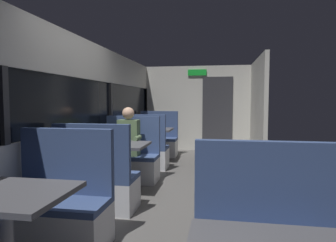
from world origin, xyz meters
name	(u,v)px	position (x,y,z in m)	size (l,w,h in m)	color
ground_plane	(174,202)	(0.00, 0.00, -0.01)	(3.30, 9.20, 0.02)	#514F4C
carriage_window_panel_left	(74,119)	(-1.45, 0.00, 1.11)	(0.09, 8.48, 2.30)	beige
carriage_end_bulkhead	(199,109)	(0.06, 4.19, 1.14)	(2.90, 0.11, 2.30)	beige
carriage_aisle_panel_right	(258,110)	(1.45, 3.00, 1.15)	(0.08, 2.40, 2.30)	beige
dining_table_near_window	(5,205)	(-0.89, -2.09, 0.64)	(0.90, 0.70, 0.74)	#9E9EA3
bench_near_window_facing_entry	(59,211)	(-0.89, -1.39, 0.33)	(0.95, 0.50, 1.10)	silver
dining_table_mid_window	(116,150)	(-0.89, 0.21, 0.64)	(0.90, 0.70, 0.74)	#9E9EA3
bench_mid_window_facing_end	(98,184)	(-0.89, -0.49, 0.33)	(0.95, 0.50, 1.10)	silver
bench_mid_window_facing_entry	(131,161)	(-0.89, 0.91, 0.33)	(0.95, 0.50, 1.10)	silver
dining_table_far_window	(152,133)	(-0.89, 2.51, 0.64)	(0.90, 0.70, 0.74)	#9E9EA3
bench_far_window_facing_end	(144,152)	(-0.89, 1.81, 0.33)	(0.95, 0.50, 1.10)	silver
bench_far_window_facing_entry	(158,142)	(-0.89, 3.21, 0.33)	(0.95, 0.50, 1.10)	silver
seated_passenger	(129,150)	(-0.89, 0.84, 0.54)	(0.47, 0.55, 1.26)	#26262D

